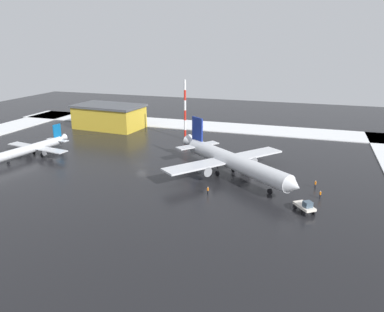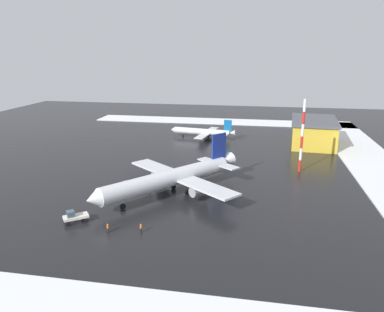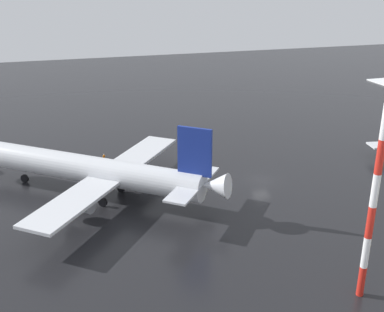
% 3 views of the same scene
% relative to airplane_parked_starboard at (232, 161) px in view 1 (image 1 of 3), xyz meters
% --- Properties ---
extents(ground_plane, '(240.00, 240.00, 0.00)m').
position_rel_airplane_parked_starboard_xyz_m(ground_plane, '(24.78, -1.72, -3.97)').
color(ground_plane, black).
extents(snow_bank_far, '(152.00, 16.00, 0.30)m').
position_rel_airplane_parked_starboard_xyz_m(snow_bank_far, '(24.78, -51.72, -3.83)').
color(snow_bank_far, white).
rests_on(snow_bank_far, ground_plane).
extents(airplane_parked_starboard, '(33.77, 30.47, 12.03)m').
position_rel_airplane_parked_starboard_xyz_m(airplane_parked_starboard, '(0.00, 0.00, 0.00)').
color(airplane_parked_starboard, silver).
rests_on(airplane_parked_starboard, ground_plane).
extents(airplane_parked_portside, '(21.11, 25.29, 7.53)m').
position_rel_airplane_parked_starboard_xyz_m(airplane_parked_portside, '(56.85, 1.45, -1.49)').
color(airplane_parked_portside, silver).
rests_on(airplane_parked_portside, ground_plane).
extents(pushback_tug, '(4.53, 5.00, 2.50)m').
position_rel_airplane_parked_starboard_xyz_m(pushback_tug, '(-17.52, 14.89, -2.69)').
color(pushback_tug, silver).
rests_on(pushback_tug, ground_plane).
extents(ground_crew_mid_apron, '(0.36, 0.36, 1.71)m').
position_rel_airplane_parked_starboard_xyz_m(ground_crew_mid_apron, '(2.45, 12.24, -3.00)').
color(ground_crew_mid_apron, black).
rests_on(ground_crew_mid_apron, ground_plane).
extents(ground_crew_beside_wing, '(0.36, 0.36, 1.71)m').
position_rel_airplane_parked_starboard_xyz_m(ground_crew_beside_wing, '(-20.24, 7.07, -3.00)').
color(ground_crew_beside_wing, black).
rests_on(ground_crew_beside_wing, ground_plane).
extents(ground_crew_by_nose_gear, '(0.36, 0.36, 1.71)m').
position_rel_airplane_parked_starboard_xyz_m(ground_crew_by_nose_gear, '(-19.22, 1.21, -3.00)').
color(ground_crew_by_nose_gear, black).
rests_on(ground_crew_by_nose_gear, ground_plane).
extents(antenna_mast, '(0.70, 0.70, 19.61)m').
position_rel_airplane_parked_starboard_xyz_m(antenna_mast, '(22.43, -30.19, 5.83)').
color(antenna_mast, red).
rests_on(antenna_mast, ground_plane).
extents(cargo_hangar, '(26.17, 17.04, 8.80)m').
position_rel_airplane_parked_starboard_xyz_m(cargo_hangar, '(55.04, -37.57, 0.47)').
color(cargo_hangar, gold).
rests_on(cargo_hangar, ground_plane).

